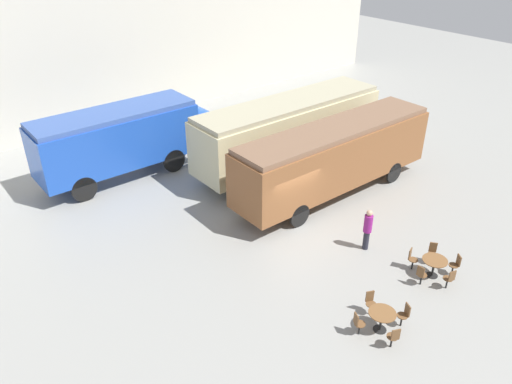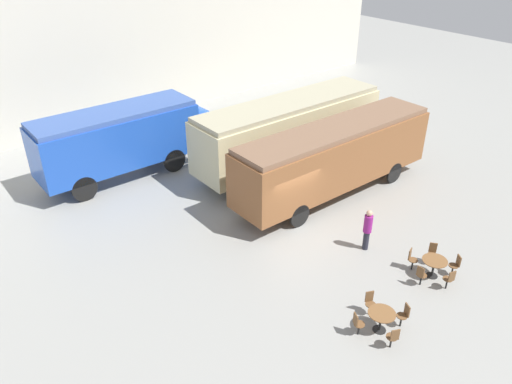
# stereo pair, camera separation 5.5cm
# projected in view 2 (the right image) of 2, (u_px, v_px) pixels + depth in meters

# --- Properties ---
(ground_plane) EXTENTS (80.00, 80.00, 0.00)m
(ground_plane) POSITION_uv_depth(u_px,v_px,m) (290.00, 225.00, 21.66)
(ground_plane) COLOR gray
(backdrop_wall) EXTENTS (44.00, 0.15, 9.00)m
(backdrop_wall) POSITION_uv_depth(u_px,v_px,m) (118.00, 50.00, 30.20)
(backdrop_wall) COLOR beige
(backdrop_wall) RESTS_ON ground_plane
(streamlined_locomotive) EXTENTS (9.81, 2.55, 3.54)m
(streamlined_locomotive) POSITION_uv_depth(u_px,v_px,m) (131.00, 134.00, 24.97)
(streamlined_locomotive) COLOR blue
(streamlined_locomotive) RESTS_ON ground_plane
(passenger_coach_vintage) EXTENTS (10.74, 2.68, 3.55)m
(passenger_coach_vintage) POSITION_uv_depth(u_px,v_px,m) (289.00, 128.00, 25.82)
(passenger_coach_vintage) COLOR beige
(passenger_coach_vintage) RESTS_ON ground_plane
(passenger_coach_wooden) EXTENTS (10.68, 2.42, 3.44)m
(passenger_coach_wooden) POSITION_uv_depth(u_px,v_px,m) (335.00, 155.00, 23.10)
(passenger_coach_wooden) COLOR brown
(passenger_coach_wooden) RESTS_ON ground_plane
(cafe_table_near) EXTENTS (0.90, 0.90, 0.74)m
(cafe_table_near) POSITION_uv_depth(u_px,v_px,m) (381.00, 316.00, 15.97)
(cafe_table_near) COLOR black
(cafe_table_near) RESTS_ON ground_plane
(cafe_table_mid) EXTENTS (0.92, 0.92, 0.73)m
(cafe_table_mid) POSITION_uv_depth(u_px,v_px,m) (434.00, 263.00, 18.37)
(cafe_table_mid) COLOR black
(cafe_table_mid) RESTS_ON ground_plane
(cafe_chair_0) EXTENTS (0.40, 0.38, 0.87)m
(cafe_chair_0) POSITION_uv_depth(u_px,v_px,m) (404.00, 314.00, 16.19)
(cafe_chair_0) COLOR black
(cafe_chair_0) RESTS_ON ground_plane
(cafe_chair_1) EXTENTS (0.38, 0.40, 0.87)m
(cafe_chair_1) POSITION_uv_depth(u_px,v_px,m) (370.00, 301.00, 16.71)
(cafe_chair_1) COLOR black
(cafe_chair_1) RESTS_ON ground_plane
(cafe_chair_2) EXTENTS (0.40, 0.38, 0.87)m
(cafe_chair_2) POSITION_uv_depth(u_px,v_px,m) (357.00, 323.00, 15.84)
(cafe_chair_2) COLOR black
(cafe_chair_2) RESTS_ON ground_plane
(cafe_chair_3) EXTENTS (0.38, 0.40, 0.87)m
(cafe_chair_3) POSITION_uv_depth(u_px,v_px,m) (393.00, 337.00, 15.32)
(cafe_chair_3) COLOR black
(cafe_chair_3) RESTS_ON ground_plane
(cafe_chair_4) EXTENTS (0.40, 0.40, 0.87)m
(cafe_chair_4) POSITION_uv_depth(u_px,v_px,m) (432.00, 252.00, 19.11)
(cafe_chair_4) COLOR black
(cafe_chair_4) RESTS_ON ground_plane
(cafe_chair_5) EXTENTS (0.37, 0.39, 0.87)m
(cafe_chair_5) POSITION_uv_depth(u_px,v_px,m) (412.00, 258.00, 18.79)
(cafe_chair_5) COLOR black
(cafe_chair_5) RESTS_ON ground_plane
(cafe_chair_6) EXTENTS (0.36, 0.36, 0.87)m
(cafe_chair_6) POSITION_uv_depth(u_px,v_px,m) (421.00, 274.00, 17.94)
(cafe_chair_6) COLOR black
(cafe_chair_6) RESTS_ON ground_plane
(cafe_chair_7) EXTENTS (0.37, 0.39, 0.87)m
(cafe_chair_7) POSITION_uv_depth(u_px,v_px,m) (450.00, 279.00, 17.74)
(cafe_chair_7) COLOR black
(cafe_chair_7) RESTS_ON ground_plane
(cafe_chair_8) EXTENTS (0.40, 0.40, 0.87)m
(cafe_chair_8) POSITION_uv_depth(u_px,v_px,m) (456.00, 264.00, 18.46)
(cafe_chair_8) COLOR black
(cafe_chair_8) RESTS_ON ground_plane
(visitor_person) EXTENTS (0.34, 0.34, 1.81)m
(visitor_person) POSITION_uv_depth(u_px,v_px,m) (368.00, 228.00, 19.67)
(visitor_person) COLOR #262633
(visitor_person) RESTS_ON ground_plane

